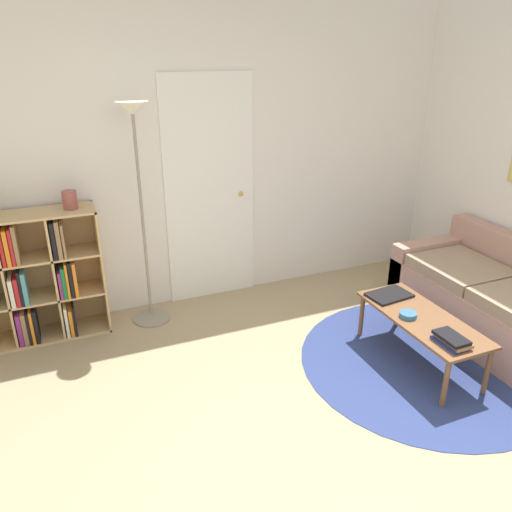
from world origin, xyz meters
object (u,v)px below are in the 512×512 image
at_px(floor_lamp, 137,164).
at_px(laptop, 389,295).
at_px(vase_on_shelf, 70,200).
at_px(bowl, 408,315).
at_px(bookshelf, 23,280).
at_px(coffee_table, 421,322).
at_px(couch, 503,305).

distance_m(floor_lamp, laptop, 2.21).
bearing_deg(vase_on_shelf, bowl, -34.00).
height_order(bookshelf, floor_lamp, floor_lamp).
xyz_separation_m(coffee_table, vase_on_shelf, (-2.24, 1.48, 0.77)).
xyz_separation_m(coffee_table, laptop, (-0.03, 0.36, 0.05)).
bearing_deg(laptop, floor_lamp, 148.34).
xyz_separation_m(couch, laptop, (-0.89, 0.31, 0.12)).
relative_size(laptop, vase_on_shelf, 2.50).
distance_m(floor_lamp, couch, 3.11).
distance_m(coffee_table, bowl, 0.12).
relative_size(coffee_table, vase_on_shelf, 7.40).
bearing_deg(coffee_table, bookshelf, 150.97).
bearing_deg(bookshelf, floor_lamp, -4.75).
bearing_deg(bookshelf, couch, -21.99).
height_order(laptop, vase_on_shelf, vase_on_shelf).
xyz_separation_m(floor_lamp, vase_on_shelf, (-0.52, 0.08, -0.25)).
xyz_separation_m(couch, bowl, (-0.97, -0.02, 0.13)).
bearing_deg(vase_on_shelf, couch, -24.67).
relative_size(couch, coffee_table, 1.67).
relative_size(bookshelf, floor_lamp, 0.59).
height_order(bookshelf, vase_on_shelf, vase_on_shelf).
bearing_deg(couch, floor_lamp, 152.43).
height_order(coffee_table, laptop, laptop).
bearing_deg(floor_lamp, vase_on_shelf, 171.63).
distance_m(bookshelf, coffee_table, 3.06).
distance_m(floor_lamp, bowl, 2.32).
height_order(couch, laptop, couch).
bearing_deg(couch, bowl, -179.11).
height_order(floor_lamp, couch, floor_lamp).
relative_size(floor_lamp, couch, 1.05).
xyz_separation_m(bookshelf, bowl, (2.57, -1.44, -0.11)).
bearing_deg(bowl, couch, 0.89).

